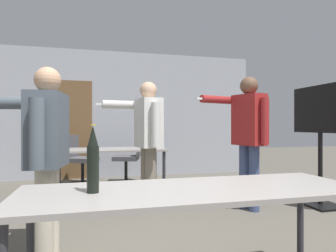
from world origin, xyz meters
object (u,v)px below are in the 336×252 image
Objects in this scene: drink_cup at (93,145)px; person_left_plaid at (147,133)px; person_center_tall at (248,129)px; tv_screen at (320,131)px; beer_bottle at (93,160)px; office_chair_side_rolled at (130,160)px; person_far_watching at (46,145)px; office_chair_mid_tucked at (79,161)px.

person_left_plaid is at bearing -60.98° from drink_cup.
tv_screen is at bearing -110.16° from person_center_tall.
person_left_plaid is at bearing 72.10° from beer_bottle.
beer_bottle is at bearing -174.04° from office_chair_side_rolled.
drink_cup is (0.37, 2.55, -0.16)m from person_far_watching.
person_center_tall is at bearing -39.32° from drink_cup.
tv_screen is at bearing 29.80° from beer_bottle.
drink_cup is at bearing 49.99° from office_chair_mid_tucked.
person_center_tall reaches higher than beer_bottle.
tv_screen is at bearing -118.61° from office_chair_side_rolled.
office_chair_mid_tucked is (-2.23, 2.36, -0.63)m from person_center_tall.
tv_screen is 3.51m from beer_bottle.
office_chair_side_rolled is (-1.28, 2.22, -0.62)m from person_center_tall.
person_left_plaid is 1.68m from person_far_watching.
office_chair_mid_tucked is at bearing 97.51° from office_chair_side_rolled.
person_center_tall is (-1.06, 0.07, 0.02)m from tv_screen.
tv_screen reaches higher than person_far_watching.
tv_screen is 3.53m from person_far_watching.
person_left_plaid reaches higher than beer_bottle.
person_far_watching is at bearing -98.33° from drink_cup.
person_left_plaid reaches higher than office_chair_mid_tucked.
person_far_watching is (-1.08, -1.29, -0.07)m from person_left_plaid.
drink_cup is at bearing 20.83° from person_left_plaid.
person_left_plaid is 15.40× the size of drink_cup.
drink_cup is at bearing 34.42° from person_center_tall.
person_left_plaid reaches higher than tv_screen.
person_far_watching is 1.68× the size of office_chair_side_rolled.
person_far_watching is (-3.42, -0.86, -0.09)m from tv_screen.
beer_bottle is at bearing 153.91° from person_left_plaid.
office_chair_mid_tucked is 4.21m from beer_bottle.
tv_screen is 3.34m from office_chair_side_rolled.
person_center_tall reaches higher than tv_screen.
office_chair_mid_tucked is 0.96m from office_chair_side_rolled.
beer_bottle is at bearing -60.20° from tv_screen.
person_center_tall reaches higher than drink_cup.
person_center_tall is (2.36, 0.93, 0.12)m from person_far_watching.
person_far_watching is at bearing 112.80° from beer_bottle.
person_far_watching is 3.33m from office_chair_mid_tucked.
person_far_watching reaches higher than office_chair_side_rolled.
person_center_tall reaches higher than person_far_watching.
person_center_tall is 1.89× the size of office_chair_mid_tucked.
beer_bottle is (0.25, -4.18, 0.48)m from office_chair_mid_tucked.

